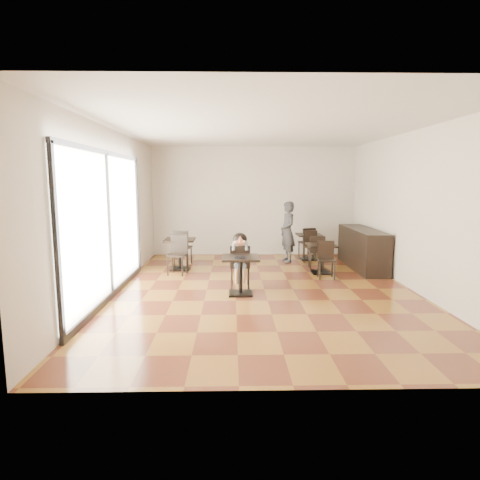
{
  "coord_description": "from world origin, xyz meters",
  "views": [
    {
      "loc": [
        -0.66,
        -7.94,
        2.18
      ],
      "look_at": [
        -0.49,
        0.15,
        1.0
      ],
      "focal_mm": 30.0,
      "sensor_mm": 36.0,
      "label": 1
    }
  ],
  "objects_px": {
    "child": "(240,260)",
    "chair_mid_b": "(327,260)",
    "adult_patron": "(288,232)",
    "cafe_table_back": "(309,247)",
    "chair_left_b": "(177,255)",
    "chair_back_a": "(307,242)",
    "cafe_table_left": "(180,254)",
    "chair_back_b": "(313,247)",
    "chair_left_a": "(183,247)",
    "cafe_table_mid": "(321,259)",
    "child_table": "(241,276)",
    "chair_mid_a": "(316,252)"
  },
  "relations": [
    {
      "from": "chair_mid_a",
      "to": "chair_back_a",
      "type": "xyz_separation_m",
      "value": [
        0.03,
        1.5,
        0.01
      ]
    },
    {
      "from": "child",
      "to": "chair_mid_a",
      "type": "height_order",
      "value": "child"
    },
    {
      "from": "chair_left_b",
      "to": "cafe_table_left",
      "type": "bearing_deg",
      "value": 100.24
    },
    {
      "from": "cafe_table_back",
      "to": "adult_patron",
      "type": "bearing_deg",
      "value": -155.22
    },
    {
      "from": "child",
      "to": "chair_mid_a",
      "type": "relative_size",
      "value": 1.35
    },
    {
      "from": "adult_patron",
      "to": "chair_back_a",
      "type": "xyz_separation_m",
      "value": [
        0.65,
        0.64,
        -0.39
      ]
    },
    {
      "from": "cafe_table_back",
      "to": "chair_left_a",
      "type": "relative_size",
      "value": 0.78
    },
    {
      "from": "chair_mid_a",
      "to": "child",
      "type": "bearing_deg",
      "value": 46.89
    },
    {
      "from": "child",
      "to": "chair_left_a",
      "type": "xyz_separation_m",
      "value": [
        -1.46,
        2.28,
        -0.1
      ]
    },
    {
      "from": "adult_patron",
      "to": "cafe_table_mid",
      "type": "relative_size",
      "value": 2.36
    },
    {
      "from": "chair_mid_b",
      "to": "child_table",
      "type": "bearing_deg",
      "value": -143.12
    },
    {
      "from": "cafe_table_back",
      "to": "chair_mid_b",
      "type": "distance_m",
      "value": 2.26
    },
    {
      "from": "cafe_table_back",
      "to": "chair_back_b",
      "type": "bearing_deg",
      "value": -90.0
    },
    {
      "from": "chair_left_b",
      "to": "chair_back_a",
      "type": "xyz_separation_m",
      "value": [
        3.46,
        2.12,
        -0.03
      ]
    },
    {
      "from": "chair_mid_a",
      "to": "chair_mid_b",
      "type": "relative_size",
      "value": 1.0
    },
    {
      "from": "cafe_table_left",
      "to": "chair_left_a",
      "type": "height_order",
      "value": "chair_left_a"
    },
    {
      "from": "chair_mid_a",
      "to": "chair_left_a",
      "type": "height_order",
      "value": "chair_left_a"
    },
    {
      "from": "cafe_table_mid",
      "to": "chair_left_a",
      "type": "xyz_separation_m",
      "value": [
        -3.43,
        1.03,
        0.12
      ]
    },
    {
      "from": "child_table",
      "to": "chair_back_a",
      "type": "xyz_separation_m",
      "value": [
        2.0,
        3.85,
        0.06
      ]
    },
    {
      "from": "adult_patron",
      "to": "chair_back_b",
      "type": "bearing_deg",
      "value": 55.7
    },
    {
      "from": "child_table",
      "to": "chair_back_a",
      "type": "height_order",
      "value": "chair_back_a"
    },
    {
      "from": "chair_left_b",
      "to": "cafe_table_mid",
      "type": "bearing_deg",
      "value": 11.41
    },
    {
      "from": "adult_patron",
      "to": "chair_mid_a",
      "type": "bearing_deg",
      "value": 22.54
    },
    {
      "from": "chair_left_b",
      "to": "cafe_table_back",
      "type": "bearing_deg",
      "value": 37.44
    },
    {
      "from": "child",
      "to": "chair_mid_b",
      "type": "xyz_separation_m",
      "value": [
        1.97,
        0.7,
        -0.15
      ]
    },
    {
      "from": "chair_mid_a",
      "to": "adult_patron",
      "type": "bearing_deg",
      "value": -49.72
    },
    {
      "from": "chair_left_a",
      "to": "chair_left_b",
      "type": "bearing_deg",
      "value": 100.24
    },
    {
      "from": "cafe_table_back",
      "to": "chair_mid_a",
      "type": "height_order",
      "value": "chair_mid_a"
    },
    {
      "from": "child",
      "to": "chair_back_b",
      "type": "bearing_deg",
      "value": 50.3
    },
    {
      "from": "child_table",
      "to": "adult_patron",
      "type": "height_order",
      "value": "adult_patron"
    },
    {
      "from": "chair_mid_b",
      "to": "chair_left_b",
      "type": "xyz_separation_m",
      "value": [
        -3.43,
        0.48,
        0.04
      ]
    },
    {
      "from": "cafe_table_back",
      "to": "chair_back_b",
      "type": "relative_size",
      "value": 0.83
    },
    {
      "from": "adult_patron",
      "to": "chair_back_b",
      "type": "relative_size",
      "value": 1.9
    },
    {
      "from": "cafe_table_left",
      "to": "chair_mid_a",
      "type": "bearing_deg",
      "value": 1.18
    },
    {
      "from": "chair_left_b",
      "to": "chair_back_b",
      "type": "distance_m",
      "value": 3.68
    },
    {
      "from": "chair_left_a",
      "to": "chair_back_b",
      "type": "relative_size",
      "value": 1.07
    },
    {
      "from": "chair_mid_b",
      "to": "chair_left_a",
      "type": "height_order",
      "value": "chair_left_a"
    },
    {
      "from": "chair_mid_a",
      "to": "chair_left_a",
      "type": "relative_size",
      "value": 0.9
    },
    {
      "from": "cafe_table_mid",
      "to": "chair_mid_b",
      "type": "relative_size",
      "value": 0.83
    },
    {
      "from": "cafe_table_mid",
      "to": "chair_back_b",
      "type": "relative_size",
      "value": 0.81
    },
    {
      "from": "child",
      "to": "cafe_table_back",
      "type": "bearing_deg",
      "value": 55.94
    },
    {
      "from": "cafe_table_mid",
      "to": "chair_back_a",
      "type": "relative_size",
      "value": 0.81
    },
    {
      "from": "child_table",
      "to": "chair_back_b",
      "type": "bearing_deg",
      "value": 55.94
    },
    {
      "from": "child_table",
      "to": "chair_mid_b",
      "type": "distance_m",
      "value": 2.34
    },
    {
      "from": "child_table",
      "to": "chair_left_b",
      "type": "relative_size",
      "value": 0.8
    },
    {
      "from": "chair_left_a",
      "to": "cafe_table_left",
      "type": "bearing_deg",
      "value": 100.24
    },
    {
      "from": "adult_patron",
      "to": "chair_left_b",
      "type": "height_order",
      "value": "adult_patron"
    },
    {
      "from": "adult_patron",
      "to": "cafe_table_back",
      "type": "bearing_deg",
      "value": 101.51
    },
    {
      "from": "child_table",
      "to": "chair_left_b",
      "type": "distance_m",
      "value": 2.27
    },
    {
      "from": "chair_back_b",
      "to": "chair_mid_b",
      "type": "bearing_deg",
      "value": -104.26
    }
  ]
}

